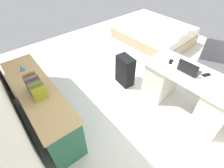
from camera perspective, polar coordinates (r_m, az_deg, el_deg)
ground_plane at (r=3.75m, az=8.60°, el=1.81°), size 5.66×5.66×0.00m
desk at (r=3.13m, az=23.21°, el=-2.03°), size 1.49×0.77×0.75m
office_chair at (r=3.78m, az=29.36°, el=4.58°), size 0.63×0.63×0.94m
credenza at (r=2.87m, az=-21.87°, el=-6.69°), size 1.80×0.48×0.77m
bed at (r=5.06m, az=13.49°, el=16.00°), size 2.00×1.53×0.58m
suitcase_black at (r=3.43m, az=4.30°, el=4.38°), size 0.38×0.25×0.61m
laptop at (r=2.89m, az=23.82°, el=4.36°), size 0.33×0.24×0.21m
computer_mouse at (r=3.02m, az=19.84°, el=6.52°), size 0.07×0.10×0.03m
cell_phone_near_laptop at (r=2.98m, az=28.51°, el=2.65°), size 0.11×0.15×0.01m
cell_phone_by_mouse at (r=3.05m, az=18.77°, el=6.93°), size 0.12×0.15×0.01m
book_row at (r=2.45m, az=-23.81°, el=-0.84°), size 0.35×0.17×0.24m
figurine_small at (r=2.97m, az=-27.48°, el=4.82°), size 0.08×0.08×0.11m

